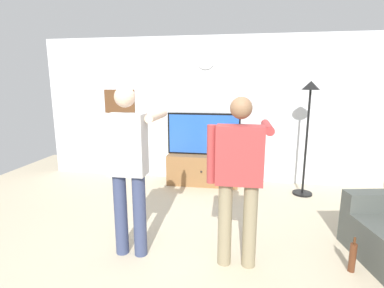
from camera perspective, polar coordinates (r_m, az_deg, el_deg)
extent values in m
plane|color=beige|center=(3.24, -3.56, -23.11)|extent=(8.40, 8.40, 0.00)
cube|color=silver|center=(5.59, 3.02, 6.64)|extent=(6.40, 0.10, 2.70)
cube|color=olive|center=(5.45, 2.16, -4.97)|extent=(1.30, 0.46, 0.56)
sphere|color=black|center=(5.22, 1.82, -5.44)|extent=(0.04, 0.04, 0.04)
cube|color=black|center=(5.35, 2.28, 1.97)|extent=(1.33, 0.06, 0.76)
cube|color=blue|center=(5.32, 2.23, 1.91)|extent=(1.27, 0.01, 0.70)
cylinder|color=white|center=(5.53, 2.71, 16.02)|extent=(0.32, 0.03, 0.32)
cube|color=brown|center=(5.97, -13.92, 8.03)|extent=(0.61, 0.04, 0.46)
cylinder|color=black|center=(5.37, 20.71, -8.98)|extent=(0.32, 0.32, 0.03)
cylinder|color=black|center=(5.14, 21.41, 0.19)|extent=(0.04, 0.04, 1.72)
cone|color=black|center=(5.05, 22.21, 10.56)|extent=(0.28, 0.28, 0.14)
cylinder|color=#384266|center=(3.35, -13.72, -13.17)|extent=(0.14, 0.14, 0.91)
cylinder|color=#384266|center=(3.27, -10.18, -13.60)|extent=(0.14, 0.14, 0.91)
cube|color=#B7B7B7|center=(3.06, -12.59, -0.12)|extent=(0.39, 0.22, 0.64)
sphere|color=beige|center=(3.00, -13.00, 8.95)|extent=(0.21, 0.21, 0.21)
cylinder|color=#B7B7B7|center=(3.15, -16.64, 0.54)|extent=(0.09, 0.09, 0.58)
cylinder|color=beige|center=(3.22, -6.91, 5.49)|extent=(0.09, 0.58, 0.09)
cube|color=white|center=(3.52, -5.46, 6.06)|extent=(0.04, 0.12, 0.04)
cylinder|color=gray|center=(3.11, 6.43, -15.23)|extent=(0.14, 0.14, 0.88)
cylinder|color=gray|center=(3.11, 11.21, -15.39)|extent=(0.14, 0.14, 0.88)
cube|color=#A53838|center=(2.85, 9.28, -2.14)|extent=(0.46, 0.22, 0.57)
sphere|color=#8C6647|center=(2.78, 9.59, 6.95)|extent=(0.21, 0.21, 0.21)
cylinder|color=#A53838|center=(2.86, 3.81, -2.01)|extent=(0.09, 0.09, 0.58)
cylinder|color=#A53838|center=(3.10, 14.49, 3.23)|extent=(0.09, 0.58, 0.09)
cube|color=white|center=(3.42, 14.04, 4.02)|extent=(0.04, 0.12, 0.04)
cube|color=#4C514C|center=(4.04, 33.12, -9.27)|extent=(0.87, 0.36, 0.22)
cylinder|color=#592D19|center=(3.50, 28.84, -18.87)|extent=(0.07, 0.07, 0.30)
cylinder|color=#4C2814|center=(3.41, 29.16, -16.18)|extent=(0.02, 0.02, 0.07)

